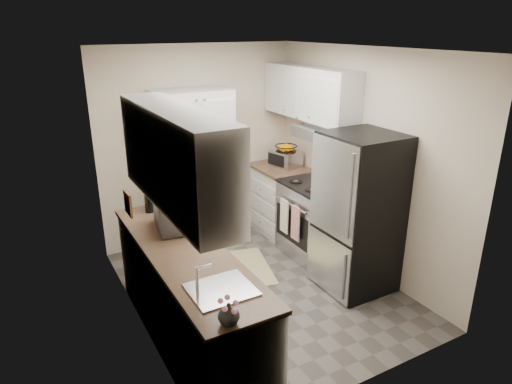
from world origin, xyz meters
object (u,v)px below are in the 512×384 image
microwave (175,215)px  wine_bottle (148,197)px  pantry_cabinet (194,172)px  refrigerator (358,213)px  electric_range (314,218)px  toaster_oven (286,158)px

microwave → wine_bottle: bearing=19.9°
pantry_cabinet → refrigerator: (1.14, -1.73, -0.15)m
pantry_cabinet → electric_range: (1.17, -0.93, -0.52)m
refrigerator → microwave: bearing=166.6°
microwave → wine_bottle: wine_bottle is taller
electric_range → microwave: 2.00m
toaster_oven → electric_range: bearing=-109.7°
microwave → wine_bottle: 0.51m
electric_range → microwave: (-1.88, -0.36, 0.57)m
microwave → toaster_oven: 2.28m
electric_range → refrigerator: refrigerator is taller
wine_bottle → microwave: bearing=-78.8°
microwave → wine_bottle: (-0.10, 0.50, 0.03)m
refrigerator → toaster_oven: 1.61m
electric_range → microwave: microwave is taller
pantry_cabinet → wine_bottle: bearing=-135.6°
electric_range → toaster_oven: (0.08, 0.80, 0.55)m
microwave → wine_bottle: size_ratio=1.47×
pantry_cabinet → microwave: size_ratio=4.19×
refrigerator → wine_bottle: bearing=154.4°
refrigerator → wine_bottle: (-1.95, 0.93, 0.23)m
pantry_cabinet → microwave: (-0.71, -1.29, 0.05)m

